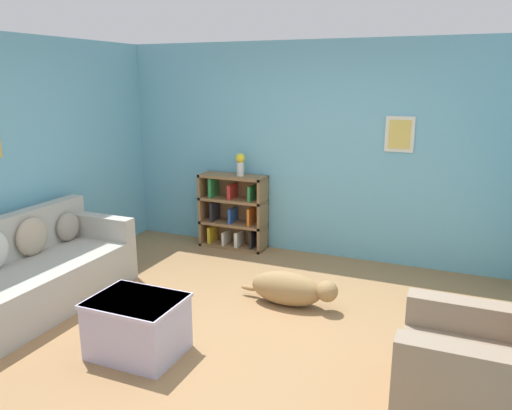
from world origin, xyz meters
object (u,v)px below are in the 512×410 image
coffee_table (137,325)px  dog (290,289)px  recliner_chair (488,369)px  bookshelf (233,212)px  couch (28,276)px  vase (240,163)px

coffee_table → dog: 1.56m
recliner_chair → dog: recliner_chair is taller
bookshelf → dog: bearing=-47.5°
coffee_table → couch: bearing=169.3°
dog → recliner_chair: bearing=-31.7°
couch → coffee_table: 1.47m
couch → dog: size_ratio=2.05×
vase → coffee_table: bearing=-83.3°
recliner_chair → coffee_table: size_ratio=1.36×
coffee_table → vase: 2.83m
bookshelf → vase: bearing=-10.5°
couch → bookshelf: bookshelf is taller
couch → vase: vase is taller
bookshelf → recliner_chair: bearing=-39.3°
couch → recliner_chair: recliner_chair is taller
bookshelf → vase: (0.12, -0.02, 0.65)m
couch → vase: (1.13, 2.41, 0.79)m
couch → bookshelf: 2.63m
recliner_chair → vase: bearing=139.8°
coffee_table → bookshelf: bearing=99.0°
bookshelf → coffee_table: 2.74m
dog → vase: 2.03m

